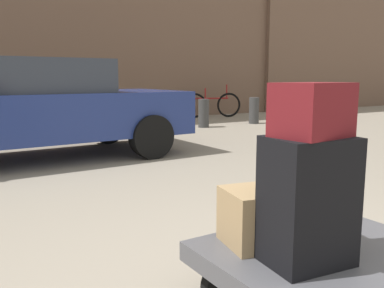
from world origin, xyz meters
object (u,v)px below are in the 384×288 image
object	(u,v)px
parked_car	(29,107)
bollard_corner	(298,108)
suitcase_black_front_right	(308,201)
bollard_kerb_near	(147,116)
bollard_kerb_mid	(204,113)
bicycle_leaning	(212,105)
duffel_bag_tan_stacked_top	(279,214)
bollard_kerb_far	(254,111)
duffel_bag_maroon_topmost_pile	(312,110)
luggage_cart	(319,260)

from	to	relation	value
parked_car	bollard_corner	bearing A→B (deg)	15.01
suitcase_black_front_right	bollard_kerb_near	bearing A→B (deg)	76.79
bollard_kerb_mid	bollard_corner	distance (m)	3.10
bicycle_leaning	bollard_corner	bearing A→B (deg)	-51.74
duffel_bag_tan_stacked_top	bollard_kerb_far	size ratio (longest dim) A/B	0.85
duffel_bag_maroon_topmost_pile	bollard_kerb_near	size ratio (longest dim) A/B	0.47
duffel_bag_tan_stacked_top	parked_car	distance (m)	4.69
suitcase_black_front_right	parked_car	distance (m)	4.94
parked_car	bollard_kerb_near	world-z (taller)	parked_car
bollard_kerb_far	bollard_kerb_mid	bearing A→B (deg)	180.00
duffel_bag_maroon_topmost_pile	bicycle_leaning	bearing A→B (deg)	51.78
duffel_bag_tan_stacked_top	bollard_kerb_mid	size ratio (longest dim) A/B	0.85
duffel_bag_maroon_topmost_pile	bollard_kerb_far	xyz separation A→B (m)	(5.55, 6.90, -0.70)
bollard_kerb_near	bollard_kerb_mid	size ratio (longest dim) A/B	1.00
luggage_cart	bollard_kerb_near	bearing A→B (deg)	71.04
luggage_cart	bollard_kerb_near	xyz separation A→B (m)	(2.34, 6.81, 0.06)
luggage_cart	bollard_kerb_near	size ratio (longest dim) A/B	1.68
luggage_cart	suitcase_black_front_right	bearing A→B (deg)	-155.83
bollard_kerb_near	bicycle_leaning	bearing A→B (deg)	32.42
duffel_bag_tan_stacked_top	duffel_bag_maroon_topmost_pile	xyz separation A→B (m)	(-0.08, -0.26, 0.55)
bollard_kerb_near	luggage_cart	bearing A→B (deg)	-108.96
bicycle_leaning	bollard_kerb_near	xyz separation A→B (m)	(-3.04, -1.93, -0.04)
duffel_bag_maroon_topmost_pile	suitcase_black_front_right	bearing A→B (deg)	174.06
bollard_kerb_near	suitcase_black_front_right	bearing A→B (deg)	-110.19
bollard_kerb_near	bollard_kerb_mid	distance (m)	1.47
parked_car	bicycle_leaning	bearing A→B (deg)	33.85
bollard_corner	bicycle_leaning	bearing A→B (deg)	128.26
bollard_kerb_far	parked_car	bearing A→B (deg)	-161.21
suitcase_black_front_right	duffel_bag_maroon_topmost_pile	distance (m)	0.40
duffel_bag_maroon_topmost_pile	bollard_kerb_mid	bearing A→B (deg)	53.91
bollard_corner	suitcase_black_front_right	bearing A→B (deg)	-135.84
suitcase_black_front_right	parked_car	xyz separation A→B (m)	(-0.24, 4.93, 0.13)
suitcase_black_front_right	bicycle_leaning	xyz separation A→B (m)	(5.58, 8.83, -0.25)
bollard_kerb_far	luggage_cart	bearing A→B (deg)	-128.16
bicycle_leaning	bollard_kerb_far	bearing A→B (deg)	-90.90
luggage_cart	duffel_bag_tan_stacked_top	world-z (taller)	duffel_bag_tan_stacked_top
duffel_bag_maroon_topmost_pile	bollard_kerb_mid	xyz separation A→B (m)	(4.01, 6.90, -0.70)
duffel_bag_maroon_topmost_pile	bollard_corner	xyz separation A→B (m)	(7.10, 6.90, -0.70)
luggage_cart	suitcase_black_front_right	world-z (taller)	suitcase_black_front_right
duffel_bag_maroon_topmost_pile	bicycle_leaning	xyz separation A→B (m)	(5.58, 8.83, -0.66)
bicycle_leaning	suitcase_black_front_right	bearing A→B (deg)	-122.28
bollard_kerb_mid	bicycle_leaning	bearing A→B (deg)	50.89
bollard_kerb_near	parked_car	bearing A→B (deg)	-144.64
parked_car	bollard_kerb_near	distance (m)	3.43
suitcase_black_front_right	bollard_kerb_near	xyz separation A→B (m)	(2.54, 6.90, -0.29)
bollard_kerb_far	duffel_bag_maroon_topmost_pile	bearing A→B (deg)	-128.81
suitcase_black_front_right	bollard_kerb_mid	distance (m)	7.98
suitcase_black_front_right	duffel_bag_tan_stacked_top	bearing A→B (deg)	80.53
luggage_cart	bollard_kerb_mid	size ratio (longest dim) A/B	1.68
bollard_kerb_far	duffel_bag_tan_stacked_top	bearing A→B (deg)	-129.49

